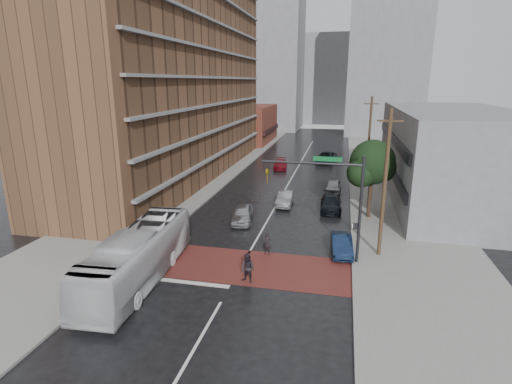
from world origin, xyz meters
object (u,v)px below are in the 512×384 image
at_px(pedestrian_b, 248,268).
at_px(car_parked_far, 333,186).
at_px(car_travel_c, 280,164).
at_px(car_parked_near, 342,245).
at_px(car_travel_a, 242,214).
at_px(car_parked_mid, 331,203).
at_px(car_travel_b, 285,199).
at_px(transit_bus, 138,256).
at_px(pedestrian_a, 267,243).
at_px(suv_travel, 326,157).

height_order(pedestrian_b, car_parked_far, pedestrian_b).
distance_m(car_travel_c, car_parked_near, 27.99).
bearing_deg(pedestrian_b, car_travel_a, 126.11).
height_order(car_travel_c, car_parked_mid, car_parked_mid).
height_order(car_travel_a, car_travel_b, car_travel_a).
height_order(pedestrian_b, car_travel_b, pedestrian_b).
distance_m(transit_bus, pedestrian_a, 8.64).
bearing_deg(car_travel_a, car_parked_far, 48.52).
distance_m(transit_bus, car_travel_a, 11.91).
bearing_deg(car_travel_c, car_travel_a, -95.21).
height_order(transit_bus, suv_travel, transit_bus).
height_order(pedestrian_a, car_parked_far, pedestrian_a).
bearing_deg(suv_travel, car_parked_far, -77.29).
bearing_deg(car_parked_near, transit_bus, -155.37).
bearing_deg(car_parked_mid, car_parked_near, -85.74).
relative_size(pedestrian_a, suv_travel, 0.30).
bearing_deg(car_travel_c, car_parked_far, -61.38).
height_order(pedestrian_b, car_parked_mid, pedestrian_b).
distance_m(car_parked_near, car_parked_far, 15.80).
height_order(suv_travel, car_parked_far, suv_travel).
relative_size(pedestrian_a, car_parked_far, 0.40).
relative_size(transit_bus, car_travel_a, 2.74).
distance_m(car_travel_b, car_parked_mid, 4.42).
bearing_deg(car_travel_b, car_travel_c, 99.23).
xyz_separation_m(transit_bus, car_travel_c, (3.25, 33.29, -0.96)).
height_order(pedestrian_a, car_travel_b, pedestrian_a).
relative_size(car_travel_a, car_parked_far, 1.01).
distance_m(transit_bus, car_travel_b, 18.04).
bearing_deg(car_travel_b, car_parked_far, 50.28).
bearing_deg(pedestrian_b, car_parked_far, 98.64).
bearing_deg(suv_travel, pedestrian_a, -86.54).
relative_size(transit_bus, pedestrian_a, 6.87).
height_order(pedestrian_a, car_parked_near, pedestrian_a).
height_order(suv_travel, car_parked_mid, suv_travel).
xyz_separation_m(transit_bus, suv_travel, (9.19, 39.08, -0.83)).
bearing_deg(car_travel_a, car_parked_mid, 25.99).
xyz_separation_m(car_travel_b, suv_travel, (2.87, 22.21, 0.10)).
bearing_deg(car_travel_c, car_parked_mid, -72.10).
height_order(transit_bus, car_travel_b, transit_bus).
height_order(transit_bus, car_travel_c, transit_bus).
height_order(pedestrian_b, car_parked_near, pedestrian_b).
distance_m(pedestrian_b, car_parked_far, 21.69).
height_order(transit_bus, pedestrian_a, transit_bus).
distance_m(pedestrian_b, car_travel_b, 15.74).
relative_size(transit_bus, car_travel_c, 2.64).
bearing_deg(suv_travel, car_parked_near, -77.87).
bearing_deg(transit_bus, car_travel_c, 80.94).
height_order(car_travel_c, suv_travel, suv_travel).
xyz_separation_m(pedestrian_a, car_parked_near, (5.01, 1.35, -0.19)).
bearing_deg(car_parked_mid, car_travel_a, -148.02).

